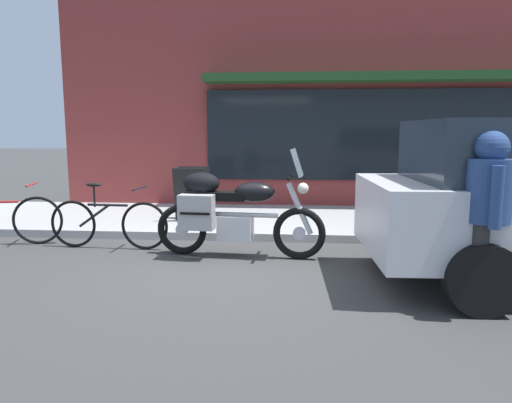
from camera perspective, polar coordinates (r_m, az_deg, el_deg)
The scene contains 5 objects.
ground_plane at distance 5.74m, azimuth -3.56°, elevation -7.77°, with size 80.00×80.00×0.00m, color #3B3B3B.
touring_motorcycle at distance 5.96m, azimuth -3.32°, elevation -1.11°, with size 2.22×0.62×1.41m.
parked_bicycle at distance 6.75m, azimuth -17.76°, elevation -2.48°, with size 1.71×0.48×0.92m.
pedestrian_walking at distance 4.50m, azimuth 26.71°, elevation 0.10°, with size 0.43×0.56×1.62m.
sandwich_board_sign at distance 7.95m, azimuth -7.94°, elevation 0.97°, with size 0.55×0.41×0.90m.
Camera 1 is at (0.80, -5.45, 1.61)m, focal length 32.50 mm.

